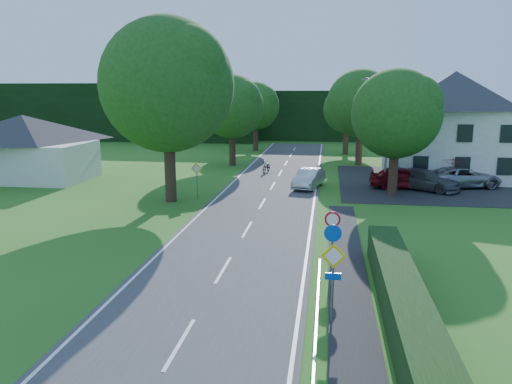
% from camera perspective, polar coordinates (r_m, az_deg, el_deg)
% --- Properties ---
extents(road, '(7.00, 80.00, 0.04)m').
position_cam_1_polar(road, '(27.88, -0.36, -3.20)').
color(road, '#3D3D3F').
rests_on(road, ground).
extents(parking_pad, '(14.00, 16.00, 0.04)m').
position_cam_1_polar(parking_pad, '(41.06, 19.29, 0.97)').
color(parking_pad, black).
rests_on(parking_pad, ground).
extents(line_edge_left, '(0.12, 80.00, 0.01)m').
position_cam_1_polar(line_edge_left, '(28.52, -6.84, -2.89)').
color(line_edge_left, white).
rests_on(line_edge_left, road).
extents(line_edge_right, '(0.12, 80.00, 0.01)m').
position_cam_1_polar(line_edge_right, '(27.59, 6.34, -3.38)').
color(line_edge_right, white).
rests_on(line_edge_right, road).
extents(line_centre, '(0.12, 80.00, 0.01)m').
position_cam_1_polar(line_centre, '(27.87, -0.36, -3.15)').
color(line_centre, white).
rests_on(line_centre, road).
extents(tree_main, '(9.40, 9.40, 11.64)m').
position_cam_1_polar(tree_main, '(32.27, -10.01, 9.09)').
color(tree_main, '#174D17').
rests_on(tree_main, ground).
extents(tree_left_far, '(7.00, 7.00, 8.58)m').
position_cam_1_polar(tree_left_far, '(47.59, -2.75, 8.17)').
color(tree_left_far, '#174D17').
rests_on(tree_left_far, ground).
extents(tree_right_far, '(7.40, 7.40, 9.09)m').
position_cam_1_polar(tree_right_far, '(48.80, 11.83, 8.33)').
color(tree_right_far, '#174D17').
rests_on(tree_right_far, ground).
extents(tree_left_back, '(6.60, 6.60, 8.07)m').
position_cam_1_polar(tree_left_back, '(59.34, -0.05, 8.62)').
color(tree_left_back, '#174D17').
rests_on(tree_left_back, ground).
extents(tree_right_back, '(6.20, 6.20, 7.56)m').
position_cam_1_polar(tree_right_back, '(56.78, 10.30, 8.05)').
color(tree_right_back, '#174D17').
rests_on(tree_right_back, ground).
extents(tree_right_mid, '(7.00, 7.00, 8.58)m').
position_cam_1_polar(tree_right_mid, '(35.05, 15.63, 6.52)').
color(tree_right_mid, '#174D17').
rests_on(tree_right_mid, ground).
extents(treeline_left, '(44.00, 6.00, 8.00)m').
position_cam_1_polar(treeline_left, '(75.81, -16.98, 8.76)').
color(treeline_left, black).
rests_on(treeline_left, ground).
extents(treeline_right, '(30.00, 5.00, 7.00)m').
position_cam_1_polar(treeline_right, '(72.84, 11.47, 8.54)').
color(treeline_right, black).
rests_on(treeline_right, ground).
extents(bungalow_left, '(11.00, 6.50, 5.20)m').
position_cam_1_polar(bungalow_left, '(44.04, -24.98, 4.76)').
color(bungalow_left, silver).
rests_on(bungalow_left, ground).
extents(house_white, '(10.60, 8.40, 8.60)m').
position_cam_1_polar(house_white, '(43.88, 21.52, 7.24)').
color(house_white, silver).
rests_on(house_white, ground).
extents(streetlight, '(2.03, 0.18, 8.00)m').
position_cam_1_polar(streetlight, '(36.96, 14.58, 7.09)').
color(streetlight, slate).
rests_on(streetlight, ground).
extents(sign_priority_right, '(0.78, 0.09, 2.59)m').
position_cam_1_polar(sign_priority_right, '(15.58, 8.82, -8.65)').
color(sign_priority_right, slate).
rests_on(sign_priority_right, ground).
extents(sign_roundabout, '(0.64, 0.08, 2.37)m').
position_cam_1_polar(sign_roundabout, '(18.46, 8.74, -5.79)').
color(sign_roundabout, slate).
rests_on(sign_roundabout, ground).
extents(sign_speed_limit, '(0.64, 0.11, 2.37)m').
position_cam_1_polar(sign_speed_limit, '(20.35, 8.72, -3.87)').
color(sign_speed_limit, slate).
rests_on(sign_speed_limit, ground).
extents(sign_priority_left, '(0.78, 0.09, 2.44)m').
position_cam_1_polar(sign_priority_left, '(33.20, -6.78, 2.13)').
color(sign_priority_left, slate).
rests_on(sign_priority_left, ground).
extents(moving_car, '(2.41, 4.50, 1.41)m').
position_cam_1_polar(moving_car, '(36.94, 6.04, 1.57)').
color(moving_car, silver).
rests_on(moving_car, road).
extents(motorcycle, '(1.02, 2.24, 1.13)m').
position_cam_1_polar(motorcycle, '(43.31, 1.20, 2.94)').
color(motorcycle, black).
rests_on(motorcycle, road).
extents(parked_car_red, '(4.68, 1.94, 1.59)m').
position_cam_1_polar(parked_car_red, '(38.07, 16.36, 1.60)').
color(parked_car_red, maroon).
rests_on(parked_car_red, parking_pad).
extents(parked_car_silver_a, '(4.16, 1.78, 1.33)m').
position_cam_1_polar(parked_car_silver_a, '(42.21, 18.31, 2.26)').
color(parked_car_silver_a, '#A7A7AB').
rests_on(parked_car_silver_a, parking_pad).
extents(parked_car_grey, '(5.43, 4.54, 1.49)m').
position_cam_1_polar(parked_car_grey, '(37.95, 18.62, 1.35)').
color(parked_car_grey, '#505055').
rests_on(parked_car_grey, parking_pad).
extents(parked_car_silver_b, '(5.97, 3.88, 1.53)m').
position_cam_1_polar(parked_car_silver_b, '(39.93, 22.57, 1.58)').
color(parked_car_silver_b, '#98989E').
rests_on(parked_car_silver_b, parking_pad).
extents(parasol, '(2.79, 2.83, 2.18)m').
position_cam_1_polar(parasol, '(39.72, 21.52, 2.09)').
color(parasol, '#B50E1F').
rests_on(parasol, parking_pad).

